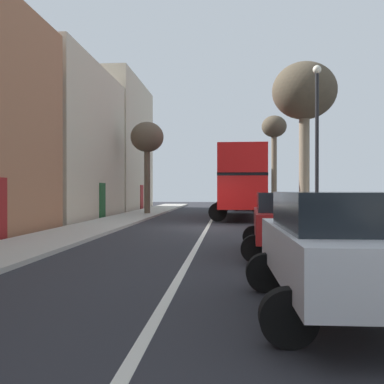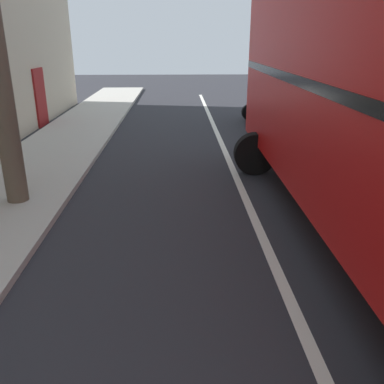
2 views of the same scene
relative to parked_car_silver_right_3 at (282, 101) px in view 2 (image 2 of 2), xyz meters
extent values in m
cube|color=maroon|center=(-8.97, 0.44, 0.10)|extent=(0.08, 1.10, 2.10)
cube|color=black|center=(-0.73, -3.98, 0.68)|extent=(2.20, 0.09, 1.19)
cylinder|color=black|center=(-2.03, -5.75, -0.45)|extent=(1.00, 0.31, 1.00)
cylinder|color=black|center=(0.53, -5.78, -0.45)|extent=(1.00, 0.31, 1.00)
cube|color=#B7BABF|center=(0.00, 0.05, -0.14)|extent=(1.90, 3.94, 0.66)
cube|color=black|center=(0.00, -0.14, 0.46)|extent=(1.73, 2.17, 0.54)
cylinder|color=black|center=(-0.96, 1.25, -0.63)|extent=(0.64, 0.23, 0.64)
cylinder|color=black|center=(0.93, 1.28, -0.63)|extent=(0.64, 0.23, 0.64)
cylinder|color=black|center=(-0.93, -1.17, -0.63)|extent=(0.64, 0.23, 0.64)
cylinder|color=black|center=(0.96, -1.14, -0.63)|extent=(0.64, 0.23, 0.64)
cylinder|color=brown|center=(2.19, 0.02, 2.37)|extent=(0.45, 0.45, 6.40)
camera|label=1|loc=(-1.55, -37.43, 0.75)|focal=41.96mm
camera|label=2|loc=(-3.89, -15.16, 2.12)|focal=38.11mm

